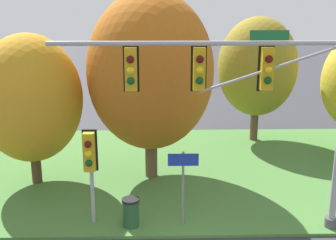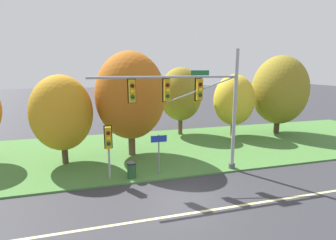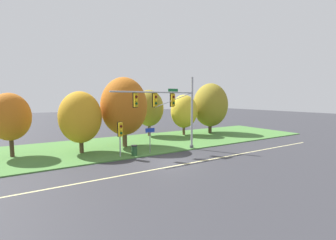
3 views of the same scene
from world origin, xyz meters
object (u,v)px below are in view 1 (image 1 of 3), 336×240
at_px(tree_left_of_mast, 30,99).
at_px(traffic_signal_mast, 254,87).
at_px(pedestrian_signal_near_kerb, 90,157).
at_px(tree_mid_verge, 257,67).
at_px(route_sign_post, 183,177).
at_px(tree_behind_signpost, 150,71).
at_px(trash_bin, 131,212).

bearing_deg(tree_left_of_mast, traffic_signal_mast, -26.47).
relative_size(pedestrian_signal_near_kerb, tree_mid_verge, 0.49).
height_order(route_sign_post, tree_behind_signpost, tree_behind_signpost).
relative_size(tree_left_of_mast, tree_behind_signpost, 0.79).
height_order(traffic_signal_mast, route_sign_post, traffic_signal_mast).
bearing_deg(tree_mid_verge, tree_left_of_mast, -151.30).
bearing_deg(trash_bin, tree_mid_verge, 56.62).
bearing_deg(tree_mid_verge, trash_bin, -123.38).
height_order(route_sign_post, trash_bin, route_sign_post).
relative_size(pedestrian_signal_near_kerb, route_sign_post, 1.29).
height_order(traffic_signal_mast, tree_left_of_mast, traffic_signal_mast).
bearing_deg(traffic_signal_mast, route_sign_post, 171.15).
bearing_deg(trash_bin, tree_behind_signpost, 81.83).
height_order(pedestrian_signal_near_kerb, tree_left_of_mast, tree_left_of_mast).
height_order(route_sign_post, tree_mid_verge, tree_mid_verge).
xyz_separation_m(tree_left_of_mast, tree_mid_verge, (9.86, 5.40, 0.43)).
bearing_deg(route_sign_post, tree_mid_verge, 64.36).
relative_size(route_sign_post, tree_behind_signpost, 0.33).
bearing_deg(pedestrian_signal_near_kerb, route_sign_post, -0.61).
relative_size(traffic_signal_mast, trash_bin, 9.43).
distance_m(tree_left_of_mast, tree_mid_verge, 11.25).
bearing_deg(traffic_signal_mast, tree_left_of_mast, 153.53).
bearing_deg(tree_behind_signpost, pedestrian_signal_near_kerb, -114.48).
xyz_separation_m(traffic_signal_mast, tree_mid_verge, (2.24, 9.19, -0.68)).
xyz_separation_m(traffic_signal_mast, trash_bin, (-3.67, 0.22, -4.05)).
distance_m(pedestrian_signal_near_kerb, trash_bin, 2.18).
relative_size(traffic_signal_mast, route_sign_post, 3.60).
relative_size(pedestrian_signal_near_kerb, trash_bin, 3.37).
xyz_separation_m(pedestrian_signal_near_kerb, tree_left_of_mast, (-2.72, 3.45, 1.13)).
bearing_deg(trash_bin, pedestrian_signal_near_kerb, 174.10).
height_order(traffic_signal_mast, tree_mid_verge, traffic_signal_mast).
height_order(pedestrian_signal_near_kerb, route_sign_post, pedestrian_signal_near_kerb).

